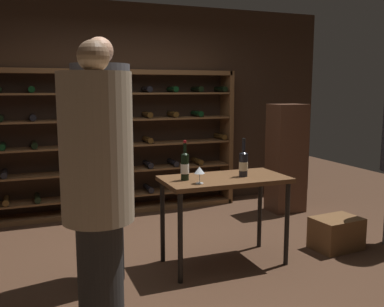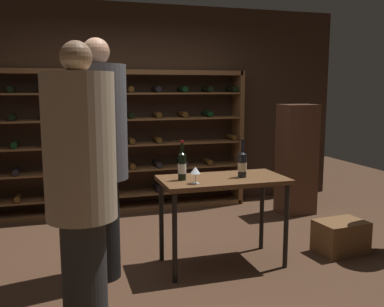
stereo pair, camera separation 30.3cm
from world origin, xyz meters
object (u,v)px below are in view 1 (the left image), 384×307
Objects in this scene: wine_bottle_amber_reserve at (243,163)px; person_host_in_suit at (98,184)px; display_cabinet at (286,158)px; wine_rack at (108,143)px; tasting_table at (224,187)px; wine_bottle_green_slim at (185,166)px; wine_glass_stemmed_center at (200,171)px; person_bystander_dark_jacket at (103,150)px; wine_crate at (336,233)px.

person_host_in_suit is at bearing -148.90° from wine_bottle_amber_reserve.
wine_rack is at bearing 161.47° from display_cabinet.
tasting_table is 1.61m from person_host_in_suit.
tasting_table is 0.28m from wine_bottle_amber_reserve.
wine_bottle_green_slim reaches higher than wine_glass_stemmed_center.
person_host_in_suit reaches higher than wine_glass_stemmed_center.
wine_bottle_green_slim is at bearing 177.51° from tasting_table.
wine_crate is (2.32, -0.13, -0.96)m from person_bystander_dark_jacket.
wine_glass_stemmed_center reaches higher than wine_crate.
wine_crate is 1.72m from wine_glass_stemmed_center.
wine_bottle_green_slim is at bearing -81.44° from wine_rack.
tasting_table is at bearing -161.38° from person_host_in_suit.
tasting_table is at bearing 175.89° from wine_crate.
wine_bottle_amber_reserve reaches higher than wine_crate.
wine_crate is at bearing 2.66° from wine_glass_stemmed_center.
wine_glass_stemmed_center is (-0.49, -0.13, -0.01)m from wine_bottle_amber_reserve.
tasting_table is 0.80× the size of display_cabinet.
wine_rack is at bearing 98.56° from wine_bottle_green_slim.
person_bystander_dark_jacket reaches higher than person_host_in_suit.
wine_rack reaches higher than wine_crate.
display_cabinet reaches higher than wine_glass_stemmed_center.
tasting_table is at bearing -139.62° from display_cabinet.
wine_bottle_amber_reserve is at bearing 176.62° from wine_crate.
wine_rack reaches higher than display_cabinet.
wine_crate is at bearing -3.73° from wine_bottle_green_slim.
display_cabinet is at bearing 38.38° from wine_glass_stemmed_center.
wine_crate is 0.34× the size of display_cabinet.
person_host_in_suit is at bearing -101.57° from wine_rack.
person_bystander_dark_jacket is 2.93m from display_cabinet.
tasting_table is 0.44m from wine_bottle_green_slim.
display_cabinet is at bearing 40.38° from tasting_table.
person_host_in_suit is at bearing -142.41° from wine_glass_stemmed_center.
person_host_in_suit is at bearing -144.76° from tasting_table.
person_bystander_dark_jacket is 0.83m from wine_glass_stemmed_center.
wine_crate is (2.52, 0.82, -0.89)m from person_host_in_suit.
wine_bottle_green_slim is (0.30, -2.02, 0.03)m from wine_rack.
wine_bottle_green_slim is at bearing -151.01° from person_host_in_suit.
tasting_table reaches higher than wine_crate.
person_bystander_dark_jacket is 4.23× the size of wine_crate.
person_host_in_suit is 1.34× the size of display_cabinet.
wine_bottle_green_slim is 0.19m from wine_glass_stemmed_center.
wine_bottle_green_slim is at bearing 176.27° from wine_crate.
display_cabinet is (1.52, 1.30, -0.02)m from tasting_table.
display_cabinet is (2.81, 2.21, -0.35)m from person_host_in_suit.
wine_rack is 1.70× the size of person_bystander_dark_jacket.
display_cabinet reaches higher than tasting_table.
display_cabinet is at bearing -71.46° from person_bystander_dark_jacket.
tasting_table is 2.00m from display_cabinet.
tasting_table is at bearing -99.34° from person_bystander_dark_jacket.
wine_crate is at bearing -100.29° from person_bystander_dark_jacket.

